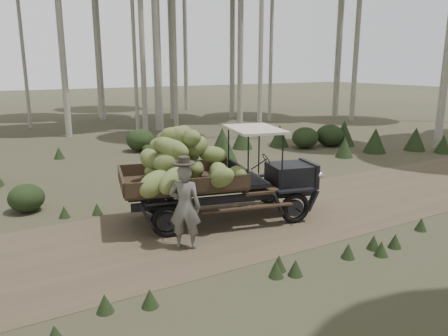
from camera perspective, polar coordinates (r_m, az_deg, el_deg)
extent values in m
plane|color=#473D2B|center=(11.17, 8.84, -5.65)|extent=(120.00, 120.00, 0.00)
cube|color=brown|center=(11.17, 8.84, -5.63)|extent=(70.00, 4.00, 0.01)
cube|color=black|center=(10.87, 8.52, -0.88)|extent=(1.15, 1.11, 0.53)
cube|color=black|center=(11.10, 10.99, -0.68)|extent=(0.32, 0.96, 0.60)
cube|color=black|center=(10.35, 1.78, -0.91)|extent=(0.39, 1.33, 0.53)
cube|color=#38281C|center=(10.04, -5.53, -1.99)|extent=(3.02, 2.31, 0.08)
cube|color=#38281C|center=(10.82, -6.46, 0.07)|extent=(2.63, 0.68, 0.31)
cube|color=#38281C|center=(9.18, -4.47, -2.33)|extent=(2.63, 0.68, 0.31)
cube|color=#38281C|center=(9.83, -13.26, -1.58)|extent=(0.46, 1.70, 0.31)
cube|color=beige|center=(10.28, 4.02, 5.08)|extent=(1.45, 1.85, 0.06)
cube|color=black|center=(10.71, -0.57, -2.97)|extent=(4.33, 1.11, 0.17)
cube|color=black|center=(10.04, 0.61, -4.09)|extent=(4.33, 1.11, 0.17)
torus|color=black|center=(11.62, 5.95, -2.90)|extent=(0.74, 0.30, 0.73)
torus|color=black|center=(10.29, 9.26, -5.19)|extent=(0.74, 0.30, 0.73)
torus|color=black|center=(10.86, -8.76, -4.17)|extent=(0.74, 0.30, 0.73)
torus|color=black|center=(9.42, -7.39, -6.90)|extent=(0.74, 0.30, 0.73)
sphere|color=beige|center=(11.50, 10.35, 0.08)|extent=(0.17, 0.17, 0.17)
sphere|color=beige|center=(10.76, 12.43, -0.94)|extent=(0.17, 0.17, 0.17)
ellipsoid|color=olive|center=(10.06, -8.92, -0.57)|extent=(0.90, 0.85, 0.64)
ellipsoid|color=olive|center=(10.50, -4.75, 1.80)|extent=(0.73, 0.63, 0.52)
ellipsoid|color=olive|center=(9.73, -6.29, 2.78)|extent=(0.84, 0.86, 0.64)
ellipsoid|color=olive|center=(9.85, -6.43, 3.92)|extent=(0.60, 0.81, 0.54)
ellipsoid|color=olive|center=(10.12, -4.04, -0.15)|extent=(0.46, 0.70, 0.57)
ellipsoid|color=olive|center=(10.37, -8.24, 1.52)|extent=(0.89, 0.64, 0.63)
ellipsoid|color=olive|center=(9.99, -6.47, 2.67)|extent=(0.99, 0.74, 0.74)
ellipsoid|color=olive|center=(9.91, -6.99, 3.95)|extent=(0.80, 0.94, 0.56)
ellipsoid|color=olive|center=(9.74, -0.64, -0.70)|extent=(0.66, 0.90, 0.62)
ellipsoid|color=olive|center=(9.94, -9.43, 1.11)|extent=(0.63, 0.86, 0.64)
ellipsoid|color=olive|center=(10.09, -7.85, 2.79)|extent=(0.79, 0.50, 0.56)
ellipsoid|color=olive|center=(9.74, -4.69, 3.84)|extent=(0.55, 0.93, 0.58)
ellipsoid|color=olive|center=(9.18, -9.12, -2.06)|extent=(0.99, 0.69, 0.75)
ellipsoid|color=olive|center=(10.37, -7.13, 1.67)|extent=(0.57, 0.78, 0.66)
ellipsoid|color=olive|center=(9.53, -7.04, 2.59)|extent=(0.95, 0.87, 0.69)
ellipsoid|color=olive|center=(9.77, -6.03, 4.18)|extent=(0.49, 0.74, 0.64)
ellipsoid|color=olive|center=(10.39, -4.29, 0.18)|extent=(0.81, 0.65, 0.47)
ellipsoid|color=olive|center=(10.14, -1.47, 1.76)|extent=(0.78, 0.66, 0.44)
ellipsoid|color=olive|center=(9.49, -6.38, 2.53)|extent=(0.75, 0.78, 0.56)
ellipsoid|color=olive|center=(9.81, -5.28, 4.50)|extent=(0.51, 0.71, 0.48)
ellipsoid|color=olive|center=(9.96, -7.42, -0.50)|extent=(0.62, 0.92, 0.65)
ellipsoid|color=olive|center=(9.53, -7.48, 0.74)|extent=(0.84, 0.75, 0.60)
ellipsoid|color=olive|center=(10.01, -3.78, 2.94)|extent=(0.84, 0.65, 0.57)
ellipsoid|color=olive|center=(9.73, -6.65, 4.23)|extent=(0.69, 0.72, 0.39)
ellipsoid|color=olive|center=(9.81, 1.77, -0.86)|extent=(0.45, 0.69, 0.51)
ellipsoid|color=olive|center=(9.02, -6.81, -1.65)|extent=(0.94, 0.75, 0.73)
ellipsoid|color=olive|center=(9.26, -0.36, -1.28)|extent=(0.66, 0.88, 0.67)
imported|color=#5E5B56|center=(8.70, -5.12, -5.07)|extent=(0.75, 0.71, 1.73)
cylinder|color=#312B22|center=(8.46, -5.25, 0.65)|extent=(0.65, 0.65, 0.02)
cylinder|color=#312B22|center=(8.45, -5.26, 1.04)|extent=(0.32, 0.32, 0.14)
cylinder|color=#B2AD9E|center=(30.55, 1.11, 19.82)|extent=(0.34, 0.34, 14.02)
cone|color=#233319|center=(17.95, 15.46, 2.61)|extent=(0.71, 0.71, 0.79)
cone|color=#233319|center=(20.44, 23.73, 3.52)|extent=(0.90, 0.90, 1.00)
cone|color=#233319|center=(19.10, 2.43, 4.06)|extent=(0.92, 0.92, 1.02)
cone|color=#233319|center=(20.28, 26.72, 2.81)|extent=(0.69, 0.69, 0.76)
cone|color=#233319|center=(20.55, 15.38, 4.43)|extent=(1.03, 1.03, 1.14)
ellipsoid|color=#233319|center=(18.83, -10.86, 3.61)|extent=(1.18, 1.18, 0.94)
cone|color=#233319|center=(16.56, -0.23, 3.09)|extent=(1.16, 1.16, 1.29)
cone|color=#233319|center=(15.31, -6.97, 0.53)|extent=(0.41, 0.41, 0.46)
cone|color=#233319|center=(18.23, -20.76, 1.86)|extent=(0.42, 0.42, 0.47)
ellipsoid|color=#233319|center=(20.23, 13.65, 4.18)|extent=(1.21, 1.21, 0.97)
cone|color=#233319|center=(17.01, -5.64, 2.87)|extent=(0.93, 0.93, 1.04)
cone|color=#233319|center=(19.27, 19.13, 3.44)|extent=(0.94, 0.94, 1.04)
ellipsoid|color=#233319|center=(12.00, -24.40, -3.57)|extent=(0.88, 0.88, 0.70)
cone|color=#233319|center=(19.68, 7.25, 4.17)|extent=(0.88, 0.88, 0.97)
cone|color=#233319|center=(16.10, -0.03, 2.13)|extent=(0.83, 0.83, 0.93)
ellipsoid|color=#233319|center=(19.51, 10.56, 3.92)|extent=(1.15, 1.15, 0.92)
ellipsoid|color=#233319|center=(18.33, -9.96, 2.45)|extent=(0.46, 0.46, 0.37)
cone|color=#233319|center=(8.80, 15.91, -10.35)|extent=(0.27, 0.27, 0.30)
cone|color=#233319|center=(8.06, 7.17, -12.18)|extent=(0.27, 0.27, 0.30)
cone|color=#233319|center=(11.23, -16.25, -5.13)|extent=(0.27, 0.27, 0.30)
cone|color=#233319|center=(9.09, 19.84, -9.86)|extent=(0.27, 0.27, 0.30)
cone|color=#233319|center=(9.57, 21.44, -8.82)|extent=(0.27, 0.27, 0.30)
cone|color=#233319|center=(10.73, 24.35, -6.69)|extent=(0.27, 0.27, 0.30)
cone|color=#233319|center=(9.35, 18.94, -9.14)|extent=(0.27, 0.27, 0.30)
cone|color=#233319|center=(7.83, 6.82, -12.97)|extent=(0.27, 0.27, 0.30)
cone|color=#233319|center=(7.03, -9.67, -16.38)|extent=(0.27, 0.27, 0.30)
cone|color=#233319|center=(11.25, -20.16, -5.39)|extent=(0.27, 0.27, 0.30)
cone|color=#233319|center=(7.04, -15.31, -16.65)|extent=(0.27, 0.27, 0.30)
cone|color=#233319|center=(15.30, 12.06, 0.02)|extent=(0.27, 0.27, 0.30)
cone|color=#233319|center=(11.48, -10.21, -4.38)|extent=(0.27, 0.27, 0.30)
cone|color=#233319|center=(7.94, 9.32, -12.70)|extent=(0.27, 0.27, 0.30)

